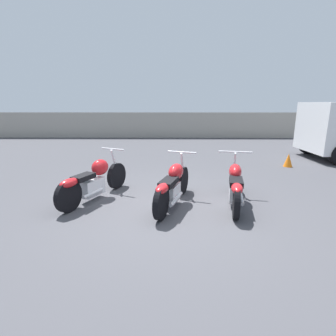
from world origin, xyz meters
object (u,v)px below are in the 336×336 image
Objects in this scene: motorcycle_slot_1 at (173,185)px; traffic_cone_near at (288,160)px; motorcycle_slot_2 at (235,185)px; motorcycle_slot_0 at (94,180)px.

motorcycle_slot_1 reaches higher than traffic_cone_near.
motorcycle_slot_1 is 1.23m from motorcycle_slot_2.
motorcycle_slot_2 is (2.86, -0.25, -0.01)m from motorcycle_slot_0.
motorcycle_slot_0 reaches higher than traffic_cone_near.
motorcycle_slot_0 reaches higher than motorcycle_slot_2.
motorcycle_slot_2 is 3.98m from traffic_cone_near.
motorcycle_slot_2 is at bearing 19.22° from motorcycle_slot_0.
motorcycle_slot_0 is 0.99× the size of motorcycle_slot_2.
traffic_cone_near is (5.30, 2.89, -0.21)m from motorcycle_slot_0.
motorcycle_slot_1 is at bearing -165.81° from motorcycle_slot_2.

